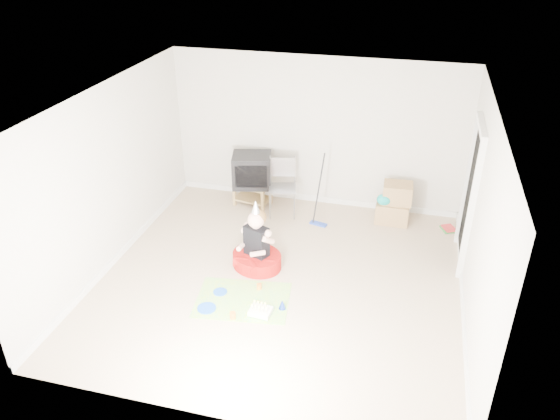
% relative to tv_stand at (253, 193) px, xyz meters
% --- Properties ---
extents(ground, '(5.00, 5.00, 0.00)m').
position_rel_tv_stand_xyz_m(ground, '(1.03, -2.09, -0.23)').
color(ground, tan).
rests_on(ground, ground).
extents(doorway_recess, '(0.02, 0.90, 2.05)m').
position_rel_tv_stand_xyz_m(doorway_recess, '(3.51, -0.89, 0.79)').
color(doorway_recess, black).
rests_on(doorway_recess, ground).
extents(tv_stand, '(0.68, 0.49, 0.39)m').
position_rel_tv_stand_xyz_m(tv_stand, '(0.00, 0.00, 0.00)').
color(tv_stand, olive).
rests_on(tv_stand, ground).
extents(crt_tv, '(0.77, 0.68, 0.57)m').
position_rel_tv_stand_xyz_m(crt_tv, '(0.00, 0.00, 0.43)').
color(crt_tv, black).
rests_on(crt_tv, tv_stand).
extents(folding_chair, '(0.54, 0.52, 1.00)m').
position_rel_tv_stand_xyz_m(folding_chair, '(0.59, -0.21, 0.25)').
color(folding_chair, gray).
rests_on(folding_chair, ground).
extents(cardboard_boxes, '(0.56, 0.43, 0.69)m').
position_rel_tv_stand_xyz_m(cardboard_boxes, '(2.45, 0.01, 0.10)').
color(cardboard_boxes, '#A07B4D').
rests_on(cardboard_boxes, ground).
extents(floor_mop, '(0.30, 0.38, 1.15)m').
position_rel_tv_stand_xyz_m(floor_mop, '(1.27, -0.42, 0.03)').
color(floor_mop, '#2543BB').
rests_on(floor_mop, ground).
extents(book_pile, '(0.26, 0.29, 0.05)m').
position_rel_tv_stand_xyz_m(book_pile, '(3.37, -0.06, -0.21)').
color(book_pile, '#297D32').
rests_on(book_pile, ground).
extents(seated_woman, '(0.99, 0.99, 1.09)m').
position_rel_tv_stand_xyz_m(seated_woman, '(0.62, -1.84, 0.00)').
color(seated_woman, '#A4120F').
rests_on(seated_woman, ground).
extents(party_mat, '(1.35, 1.06, 0.01)m').
position_rel_tv_stand_xyz_m(party_mat, '(0.67, -2.66, -0.23)').
color(party_mat, '#EA318F').
rests_on(party_mat, ground).
extents(birthday_cake, '(0.30, 0.25, 0.14)m').
position_rel_tv_stand_xyz_m(birthday_cake, '(0.98, -2.89, -0.19)').
color(birthday_cake, white).
rests_on(birthday_cake, party_mat).
extents(blue_plate_near, '(0.25, 0.25, 0.01)m').
position_rel_tv_stand_xyz_m(blue_plate_near, '(0.32, -2.58, -0.22)').
color(blue_plate_near, blue).
rests_on(blue_plate_near, party_mat).
extents(blue_plate_far, '(0.30, 0.30, 0.01)m').
position_rel_tv_stand_xyz_m(blue_plate_far, '(0.26, -2.96, -0.22)').
color(blue_plate_far, blue).
rests_on(blue_plate_far, party_mat).
extents(orange_cup_near, '(0.08, 0.08, 0.08)m').
position_rel_tv_stand_xyz_m(orange_cup_near, '(0.81, -2.37, -0.19)').
color(orange_cup_near, orange).
rests_on(orange_cup_near, party_mat).
extents(orange_cup_far, '(0.08, 0.08, 0.09)m').
position_rel_tv_stand_xyz_m(orange_cup_far, '(0.66, -3.06, -0.18)').
color(orange_cup_far, orange).
rests_on(orange_cup_far, party_mat).
extents(blue_party_hat, '(0.10, 0.10, 0.14)m').
position_rel_tv_stand_xyz_m(blue_party_hat, '(1.23, -2.71, -0.16)').
color(blue_party_hat, '#1A39B7').
rests_on(blue_party_hat, party_mat).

